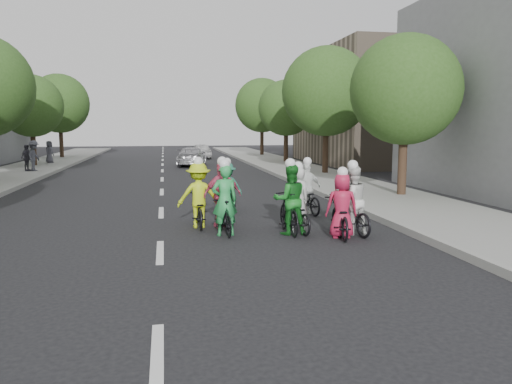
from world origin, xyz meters
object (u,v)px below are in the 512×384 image
object	(u,v)px
cyclist_5	(225,209)
cyclist_8	(306,194)
cyclist_1	(289,206)
cyclist_3	(222,201)
follow_car_trail	(201,151)
spectator_1	(27,158)
cyclist_7	(227,190)
spectator_0	(34,156)
cyclist_2	(199,201)
cyclist_6	(351,208)
spectator_2	(49,152)
cyclist_0	(297,210)
follow_car_lead	(192,157)
cyclist_4	(341,213)

from	to	relation	value
cyclist_5	cyclist_8	xyz separation A→B (m)	(2.82, 2.55, -0.06)
cyclist_1	cyclist_3	size ratio (longest dim) A/B	1.00
follow_car_trail	spectator_1	xyz separation A→B (m)	(-10.65, -11.97, 0.27)
cyclist_3	cyclist_7	xyz separation A→B (m)	(0.45, 2.55, -0.05)
cyclist_3	spectator_0	world-z (taller)	cyclist_3
follow_car_trail	spectator_0	xyz separation A→B (m)	(-10.25, -11.99, 0.38)
cyclist_2	spectator_1	xyz separation A→B (m)	(-8.51, 16.93, 0.21)
cyclist_6	cyclist_8	size ratio (longest dim) A/B	1.05
cyclist_8	spectator_2	bearing A→B (deg)	-72.29
cyclist_0	cyclist_5	world-z (taller)	cyclist_5
cyclist_1	cyclist_7	bearing A→B (deg)	-73.64
cyclist_1	cyclist_2	distance (m)	2.49
cyclist_7	cyclist_0	bearing A→B (deg)	99.53
cyclist_3	spectator_2	world-z (taller)	cyclist_3
spectator_2	cyclist_7	bearing A→B (deg)	-135.89
follow_car_lead	spectator_1	xyz separation A→B (m)	(-9.49, -4.03, 0.28)
follow_car_trail	spectator_1	bearing A→B (deg)	43.79
cyclist_4	spectator_2	world-z (taller)	cyclist_4
cyclist_0	cyclist_8	world-z (taller)	cyclist_0
follow_car_lead	cyclist_2	bearing A→B (deg)	96.37
cyclist_5	cyclist_6	world-z (taller)	cyclist_5
cyclist_2	spectator_0	size ratio (longest dim) A/B	1.08
follow_car_lead	cyclist_1	bearing A→B (deg)	102.08
cyclist_5	follow_car_lead	distance (m)	22.05
cyclist_2	follow_car_lead	size ratio (longest dim) A/B	0.43
cyclist_7	cyclist_1	bearing A→B (deg)	95.53
cyclist_0	cyclist_6	size ratio (longest dim) A/B	0.95
cyclist_8	spectator_2	distance (m)	25.06
cyclist_6	cyclist_3	bearing A→B (deg)	-35.10
cyclist_4	cyclist_5	bearing A→B (deg)	-5.94
cyclist_0	cyclist_3	world-z (taller)	cyclist_3
cyclist_5	spectator_0	world-z (taller)	cyclist_5
cyclist_0	cyclist_8	xyz separation A→B (m)	(0.99, 2.56, 0.02)
cyclist_5	follow_car_trail	distance (m)	30.03
cyclist_3	spectator_1	distance (m)	19.32
cyclist_1	cyclist_6	bearing A→B (deg)	169.29
cyclist_8	spectator_2	xyz separation A→B (m)	(-12.05, 21.98, 0.32)
cyclist_4	follow_car_trail	xyz separation A→B (m)	(-1.13, 30.73, 0.04)
cyclist_3	follow_car_lead	world-z (taller)	cyclist_3
cyclist_4	spectator_2	distance (m)	27.96
cyclist_0	cyclist_4	world-z (taller)	cyclist_0
cyclist_2	spectator_0	xyz separation A→B (m)	(-8.11, 16.91, 0.32)
follow_car_trail	spectator_2	distance (m)	12.11
cyclist_0	follow_car_lead	bearing A→B (deg)	-93.98
cyclist_1	cyclist_8	bearing A→B (deg)	-114.37
cyclist_3	spectator_1	size ratio (longest dim) A/B	1.24
cyclist_3	follow_car_trail	bearing A→B (deg)	-101.37
cyclist_1	spectator_1	size ratio (longest dim) A/B	1.25
cyclist_3	cyclist_8	xyz separation A→B (m)	(2.76, 1.57, -0.11)
cyclist_3	cyclist_7	size ratio (longest dim) A/B	1.09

